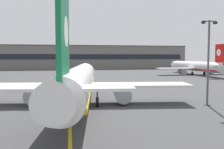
{
  "coord_description": "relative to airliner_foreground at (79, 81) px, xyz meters",
  "views": [
    {
      "loc": [
        -1.22,
        -20.89,
        6.77
      ],
      "look_at": [
        5.9,
        15.8,
        4.13
      ],
      "focal_mm": 40.23,
      "sensor_mm": 36.0,
      "label": 1
    }
  ],
  "objects": [
    {
      "name": "ground_plane",
      "position": [
        -0.93,
        -14.83,
        -3.37
      ],
      "size": [
        400.0,
        400.0,
        0.0
      ],
      "primitive_type": "plane",
      "color": "#3D3D3F"
    },
    {
      "name": "taxiway_centreline",
      "position": [
        -0.93,
        15.17,
        -3.37
      ],
      "size": [
        4.83,
        179.95,
        0.01
      ],
      "primitive_type": "cube",
      "rotation": [
        0.0,
        0.0,
        -0.03
      ],
      "color": "yellow",
      "rests_on": "ground"
    },
    {
      "name": "airliner_foreground",
      "position": [
        0.0,
        0.0,
        0.0
      ],
      "size": [
        32.36,
        41.45,
        11.65
      ],
      "color": "white",
      "rests_on": "ground"
    },
    {
      "name": "airliner_background",
      "position": [
        46.97,
        50.83,
        -0.24
      ],
      "size": [
        29.77,
        38.48,
        10.82
      ],
      "color": "white",
      "rests_on": "ground"
    },
    {
      "name": "apron_lamp_post",
      "position": [
        17.63,
        -4.08,
        2.82
      ],
      "size": [
        2.24,
        0.9,
        11.79
      ],
      "color": "#515156",
      "rests_on": "ground"
    },
    {
      "name": "safety_cone_by_nose_gear",
      "position": [
        -0.01,
        15.84,
        -3.11
      ],
      "size": [
        0.44,
        0.44,
        0.55
      ],
      "color": "orange",
      "rests_on": "ground"
    },
    {
      "name": "terminal_building",
      "position": [
        -4.18,
        107.62,
        3.25
      ],
      "size": [
        145.6,
        12.4,
        13.23
      ],
      "color": "slate",
      "rests_on": "ground"
    }
  ]
}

